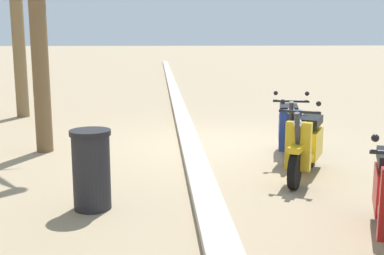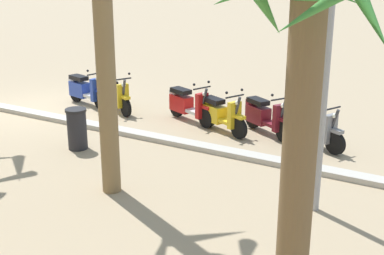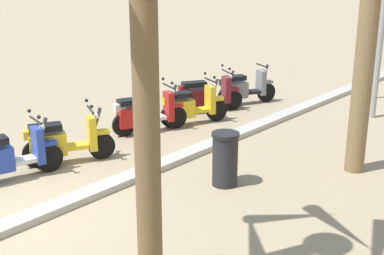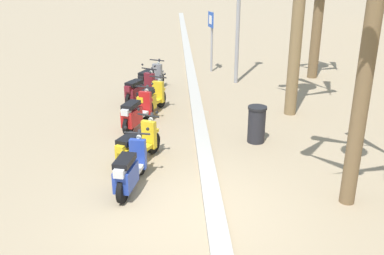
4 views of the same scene
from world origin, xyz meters
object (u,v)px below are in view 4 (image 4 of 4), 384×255
(scooter_maroon_far_back, at_px, (140,90))
(scooter_yellow_tail_end, at_px, (136,147))
(scooter_blue_mid_rear, at_px, (130,170))
(scooter_grey_gap_after_mid, at_px, (150,80))
(scooter_red_second_in_line, at_px, (136,113))
(scooter_yellow_mid_centre, at_px, (151,100))
(crossing_sign, at_px, (211,35))
(litter_bin, at_px, (257,124))

(scooter_maroon_far_back, relative_size, scooter_yellow_tail_end, 0.98)
(scooter_yellow_tail_end, xyz_separation_m, scooter_blue_mid_rear, (1.12, -0.04, 0.01))
(scooter_grey_gap_after_mid, height_order, scooter_red_second_in_line, scooter_red_second_in_line)
(scooter_red_second_in_line, bearing_deg, scooter_yellow_mid_centre, 163.58)
(scooter_red_second_in_line, relative_size, crossing_sign, 0.71)
(scooter_red_second_in_line, xyz_separation_m, scooter_yellow_tail_end, (2.34, 0.17, -0.00))
(scooter_maroon_far_back, bearing_deg, scooter_yellow_mid_centre, 20.56)
(scooter_grey_gap_after_mid, xyz_separation_m, scooter_yellow_mid_centre, (2.31, 0.12, 0.00))
(scooter_yellow_tail_end, xyz_separation_m, crossing_sign, (-8.67, 2.42, 1.06))
(scooter_yellow_tail_end, height_order, crossing_sign, crossing_sign)
(litter_bin, bearing_deg, crossing_sign, -175.94)
(litter_bin, bearing_deg, scooter_yellow_tail_end, -67.06)
(scooter_blue_mid_rear, height_order, litter_bin, scooter_blue_mid_rear)
(scooter_blue_mid_rear, xyz_separation_m, crossing_sign, (-9.79, 2.46, 1.05))
(scooter_yellow_tail_end, height_order, scooter_blue_mid_rear, same)
(scooter_maroon_far_back, height_order, crossing_sign, crossing_sign)
(scooter_grey_gap_after_mid, distance_m, scooter_yellow_tail_end, 5.80)
(scooter_red_second_in_line, bearing_deg, scooter_yellow_tail_end, 4.21)
(scooter_maroon_far_back, height_order, scooter_red_second_in_line, same)
(litter_bin, bearing_deg, scooter_blue_mid_rear, -51.67)
(scooter_grey_gap_after_mid, xyz_separation_m, scooter_blue_mid_rear, (6.92, -0.09, 0.01))
(scooter_grey_gap_after_mid, distance_m, crossing_sign, 3.87)
(scooter_grey_gap_after_mid, xyz_separation_m, crossing_sign, (-2.87, 2.37, 1.06))
(scooter_blue_mid_rear, bearing_deg, scooter_yellow_tail_end, 177.72)
(scooter_grey_gap_after_mid, distance_m, scooter_red_second_in_line, 3.47)
(scooter_yellow_mid_centre, bearing_deg, litter_bin, 51.10)
(scooter_red_second_in_line, distance_m, scooter_yellow_tail_end, 2.35)
(scooter_grey_gap_after_mid, height_order, scooter_blue_mid_rear, scooter_blue_mid_rear)
(scooter_yellow_mid_centre, height_order, litter_bin, scooter_yellow_mid_centre)
(scooter_grey_gap_after_mid, relative_size, litter_bin, 1.69)
(scooter_yellow_tail_end, bearing_deg, scooter_red_second_in_line, -175.79)
(scooter_yellow_tail_end, relative_size, scooter_blue_mid_rear, 0.94)
(scooter_blue_mid_rear, distance_m, crossing_sign, 10.15)
(crossing_sign, bearing_deg, scooter_maroon_far_back, -32.54)
(crossing_sign, relative_size, litter_bin, 2.53)
(scooter_grey_gap_after_mid, distance_m, scooter_maroon_far_back, 1.30)
(scooter_blue_mid_rear, height_order, crossing_sign, crossing_sign)
(crossing_sign, bearing_deg, scooter_yellow_mid_centre, -23.48)
(scooter_yellow_mid_centre, distance_m, litter_bin, 3.57)
(scooter_maroon_far_back, relative_size, crossing_sign, 0.66)
(scooter_yellow_mid_centre, distance_m, scooter_blue_mid_rear, 4.61)
(crossing_sign, height_order, litter_bin, crossing_sign)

